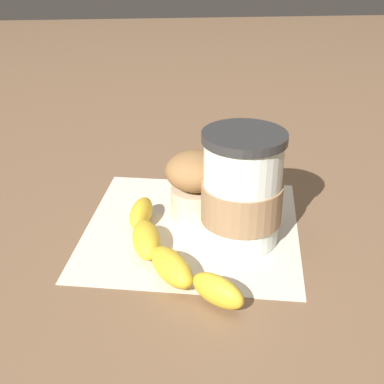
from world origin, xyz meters
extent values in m
plane|color=brown|center=(0.00, 0.00, 0.00)|extent=(3.00, 3.00, 0.00)
cube|color=beige|center=(0.00, 0.00, 0.00)|extent=(0.30, 0.30, 0.00)
cylinder|color=silver|center=(-0.05, 0.03, 0.06)|extent=(0.09, 0.09, 0.12)
cylinder|color=#2D2D2D|center=(-0.05, 0.03, 0.13)|extent=(0.09, 0.09, 0.01)
cylinder|color=#997551|center=(-0.05, 0.03, 0.05)|extent=(0.09, 0.09, 0.05)
cylinder|color=beige|center=(-0.01, -0.03, 0.02)|extent=(0.06, 0.06, 0.04)
ellipsoid|color=olive|center=(-0.01, -0.03, 0.07)|extent=(0.08, 0.08, 0.05)
ellipsoid|color=gold|center=(0.06, -0.01, 0.02)|extent=(0.04, 0.07, 0.03)
ellipsoid|color=gold|center=(0.06, 0.05, 0.02)|extent=(0.04, 0.07, 0.03)
ellipsoid|color=gold|center=(0.03, 0.10, 0.02)|extent=(0.06, 0.08, 0.03)
ellipsoid|color=gold|center=(-0.01, 0.15, 0.02)|extent=(0.06, 0.06, 0.03)
camera|label=1|loc=(0.05, 0.56, 0.34)|focal=50.00mm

